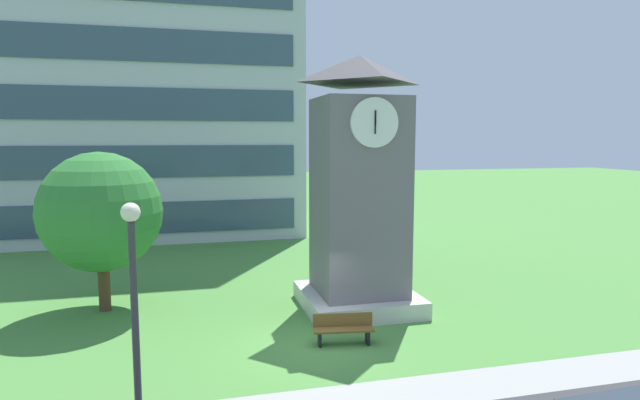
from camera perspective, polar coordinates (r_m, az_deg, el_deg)
name	(u,v)px	position (r m, az deg, el deg)	size (l,w,h in m)	color
ground_plane	(316,345)	(16.23, -0.42, -15.39)	(160.00, 160.00, 0.00)	#4C893D
kerb_strip	(351,400)	(13.23, 3.39, -20.74)	(120.00, 1.60, 0.01)	#9E9E99
office_building	(140,62)	(38.43, -18.80, 13.93)	(19.65, 13.63, 22.40)	#B7BCC6
clock_tower	(359,199)	(18.76, 4.20, 0.06)	(3.95, 3.95, 8.94)	slate
park_bench	(343,328)	(16.22, 2.53, -13.66)	(1.85, 0.75, 0.88)	brown
street_lamp	(134,297)	(10.70, -19.39, -9.83)	(0.36, 0.36, 4.91)	#333338
tree_streetside	(101,212)	(19.96, -22.54, -1.21)	(4.19, 4.19, 5.64)	#513823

